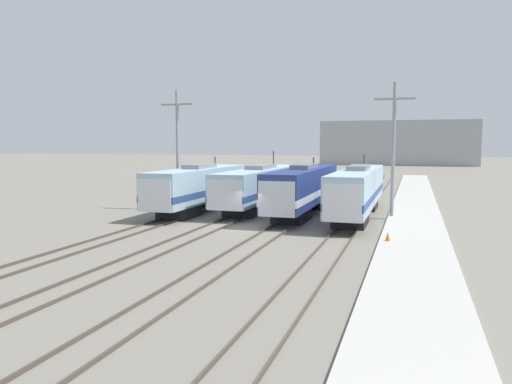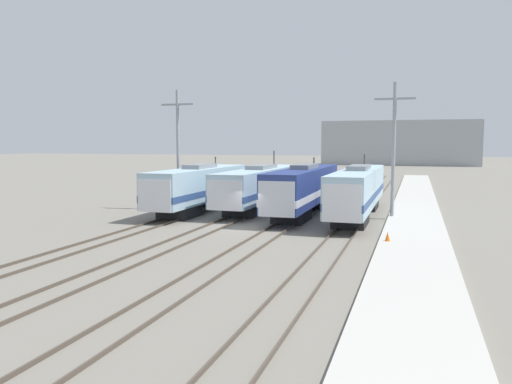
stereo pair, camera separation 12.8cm
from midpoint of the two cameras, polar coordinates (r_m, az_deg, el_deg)
ground_plane at (r=35.10m, az=-1.14°, el=-4.14°), size 400.00×400.00×0.00m
rail_pair_far_left at (r=37.80m, az=-10.96°, el=-3.42°), size 1.51×120.00×0.15m
rail_pair_center_left at (r=35.87m, az=-4.57°, el=-3.82°), size 1.51×120.00×0.15m
rail_pair_center_right at (r=34.44m, az=2.45°, el=-4.21°), size 1.51×120.00×0.15m
rail_pair_far_right at (r=33.56m, az=9.96°, el=-4.55°), size 1.51×120.00×0.15m
locomotive_far_left at (r=43.44m, az=-6.82°, el=0.53°), size 2.95×16.15×4.67m
locomotive_center_left at (r=45.20m, az=0.32°, el=0.67°), size 3.05×18.80×5.19m
locomotive_center_right at (r=41.73m, az=5.28°, el=0.37°), size 2.81×17.91×4.65m
locomotive_far_right at (r=40.69m, az=11.43°, el=0.15°), size 2.74×19.21×4.96m
catenary_tower_left at (r=44.89m, az=-9.03°, el=5.17°), size 3.08×0.28×10.60m
catenary_tower_right at (r=40.16m, az=15.34°, el=4.99°), size 3.08×0.28×10.60m
platform at (r=33.26m, az=17.57°, el=-4.72°), size 4.00×120.00×0.26m
traffic_cone at (r=30.18m, az=14.72°, el=-4.92°), size 0.30×0.30×0.54m
depot_building at (r=139.95m, az=15.85°, el=5.41°), size 40.51×9.18×11.85m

